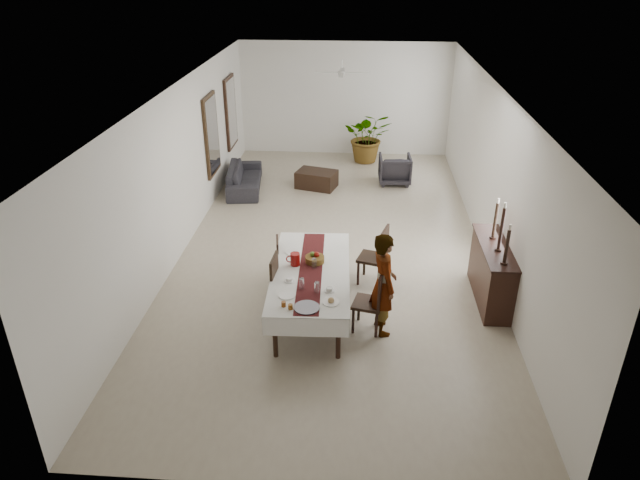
{
  "coord_description": "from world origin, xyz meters",
  "views": [
    {
      "loc": [
        0.48,
        -10.42,
        5.39
      ],
      "look_at": [
        -0.14,
        -1.89,
        1.05
      ],
      "focal_mm": 32.0,
      "sensor_mm": 36.0,
      "label": 1
    }
  ],
  "objects_px": {
    "dining_table_top": "(311,272)",
    "woman": "(383,284)",
    "red_pitcher": "(295,259)",
    "sofa": "(245,178)",
    "sideboard_body": "(492,274)"
  },
  "relations": [
    {
      "from": "red_pitcher",
      "to": "woman",
      "type": "bearing_deg",
      "value": -22.26
    },
    {
      "from": "red_pitcher",
      "to": "sofa",
      "type": "relative_size",
      "value": 0.11
    },
    {
      "from": "dining_table_top",
      "to": "sofa",
      "type": "xyz_separation_m",
      "value": [
        -2.15,
        5.4,
        -0.47
      ]
    },
    {
      "from": "dining_table_top",
      "to": "woman",
      "type": "height_order",
      "value": "woman"
    },
    {
      "from": "dining_table_top",
      "to": "sofa",
      "type": "distance_m",
      "value": 5.83
    },
    {
      "from": "dining_table_top",
      "to": "woman",
      "type": "distance_m",
      "value": 1.24
    },
    {
      "from": "red_pitcher",
      "to": "woman",
      "type": "height_order",
      "value": "woman"
    },
    {
      "from": "woman",
      "to": "sideboard_body",
      "type": "relative_size",
      "value": 1.02
    },
    {
      "from": "woman",
      "to": "sofa",
      "type": "xyz_separation_m",
      "value": [
        -3.31,
        5.83,
        -0.56
      ]
    },
    {
      "from": "sideboard_body",
      "to": "woman",
      "type": "bearing_deg",
      "value": -150.82
    },
    {
      "from": "sideboard_body",
      "to": "sofa",
      "type": "bearing_deg",
      "value": 137.28
    },
    {
      "from": "woman",
      "to": "sofa",
      "type": "height_order",
      "value": "woman"
    },
    {
      "from": "dining_table_top",
      "to": "red_pitcher",
      "type": "bearing_deg",
      "value": 149.04
    },
    {
      "from": "red_pitcher",
      "to": "sofa",
      "type": "height_order",
      "value": "red_pitcher"
    },
    {
      "from": "dining_table_top",
      "to": "red_pitcher",
      "type": "height_order",
      "value": "red_pitcher"
    }
  ]
}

